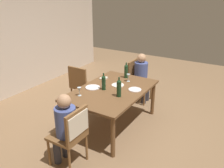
{
  "coord_description": "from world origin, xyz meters",
  "views": [
    {
      "loc": [
        -3.3,
        -2.01,
        2.4
      ],
      "look_at": [
        0.0,
        0.0,
        0.83
      ],
      "focal_mm": 37.97,
      "sensor_mm": 36.0,
      "label": 1
    }
  ],
  "objects_px": {
    "wine_glass_near_left": "(128,76)",
    "chair_left_end": "(73,130)",
    "dining_table": "(112,93)",
    "person_woman_host": "(142,74)",
    "wine_bottle_dark_red": "(119,88)",
    "wine_bottle_tall_green": "(104,82)",
    "dinner_plate_guest_left": "(118,85)",
    "dinner_plate_host": "(135,90)",
    "wine_bottle_short_olive": "(126,71)",
    "person_man_bearded": "(65,124)",
    "chair_right_end": "(137,78)",
    "chair_far_right": "(81,84)",
    "dinner_plate_guest_right": "(93,87)",
    "wine_glass_centre": "(79,90)"
  },
  "relations": [
    {
      "from": "wine_glass_near_left",
      "to": "chair_left_end",
      "type": "bearing_deg",
      "value": -178.21
    },
    {
      "from": "dining_table",
      "to": "person_woman_host",
      "type": "relative_size",
      "value": 1.54
    },
    {
      "from": "person_woman_host",
      "to": "wine_bottle_dark_red",
      "type": "relative_size",
      "value": 3.23
    },
    {
      "from": "wine_bottle_tall_green",
      "to": "dinner_plate_guest_left",
      "type": "relative_size",
      "value": 1.33
    },
    {
      "from": "wine_bottle_dark_red",
      "to": "dinner_plate_host",
      "type": "height_order",
      "value": "wine_bottle_dark_red"
    },
    {
      "from": "wine_bottle_short_olive",
      "to": "dinner_plate_guest_left",
      "type": "distance_m",
      "value": 0.47
    },
    {
      "from": "dining_table",
      "to": "person_woman_host",
      "type": "bearing_deg",
      "value": -1.19
    },
    {
      "from": "wine_bottle_dark_red",
      "to": "wine_bottle_short_olive",
      "type": "bearing_deg",
      "value": 20.67
    },
    {
      "from": "person_man_bearded",
      "to": "chair_right_end",
      "type": "bearing_deg",
      "value": 1.44
    },
    {
      "from": "person_woman_host",
      "to": "wine_bottle_tall_green",
      "type": "height_order",
      "value": "person_woman_host"
    },
    {
      "from": "chair_left_end",
      "to": "wine_glass_near_left",
      "type": "relative_size",
      "value": 6.17
    },
    {
      "from": "dinner_plate_guest_left",
      "to": "person_man_bearded",
      "type": "bearing_deg",
      "value": 178.94
    },
    {
      "from": "dinner_plate_host",
      "to": "dinner_plate_guest_left",
      "type": "xyz_separation_m",
      "value": [
        0.02,
        0.36,
        0.0
      ]
    },
    {
      "from": "wine_glass_near_left",
      "to": "wine_bottle_short_olive",
      "type": "bearing_deg",
      "value": 40.76
    },
    {
      "from": "chair_far_right",
      "to": "dinner_plate_guest_left",
      "type": "xyz_separation_m",
      "value": [
        -0.09,
        -0.94,
        0.2
      ]
    },
    {
      "from": "chair_right_end",
      "to": "wine_bottle_dark_red",
      "type": "xyz_separation_m",
      "value": [
        -1.42,
        -0.34,
        0.35
      ]
    },
    {
      "from": "chair_right_end",
      "to": "wine_bottle_short_olive",
      "type": "relative_size",
      "value": 2.93
    },
    {
      "from": "wine_bottle_tall_green",
      "to": "wine_glass_near_left",
      "type": "bearing_deg",
      "value": -18.16
    },
    {
      "from": "chair_right_end",
      "to": "wine_bottle_tall_green",
      "type": "relative_size",
      "value": 3.0
    },
    {
      "from": "chair_far_right",
      "to": "wine_bottle_dark_red",
      "type": "xyz_separation_m",
      "value": [
        -0.49,
        -1.19,
        0.35
      ]
    },
    {
      "from": "dinner_plate_host",
      "to": "dinner_plate_guest_left",
      "type": "relative_size",
      "value": 0.99
    },
    {
      "from": "chair_right_end",
      "to": "person_man_bearded",
      "type": "xyz_separation_m",
      "value": [
        -2.45,
        -0.06,
        0.11
      ]
    },
    {
      "from": "person_man_bearded",
      "to": "chair_far_right",
      "type": "bearing_deg",
      "value": 30.95
    },
    {
      "from": "wine_bottle_dark_red",
      "to": "wine_glass_near_left",
      "type": "bearing_deg",
      "value": 14.89
    },
    {
      "from": "dining_table",
      "to": "dinner_plate_host",
      "type": "bearing_deg",
      "value": -63.33
    },
    {
      "from": "chair_right_end",
      "to": "chair_far_right",
      "type": "height_order",
      "value": "same"
    },
    {
      "from": "chair_far_right",
      "to": "person_woman_host",
      "type": "xyz_separation_m",
      "value": [
        0.93,
        -0.96,
        0.11
      ]
    },
    {
      "from": "wine_bottle_short_olive",
      "to": "chair_right_end",
      "type": "bearing_deg",
      "value": 2.09
    },
    {
      "from": "wine_bottle_dark_red",
      "to": "wine_bottle_short_olive",
      "type": "height_order",
      "value": "wine_bottle_dark_red"
    },
    {
      "from": "wine_bottle_tall_green",
      "to": "wine_glass_near_left",
      "type": "height_order",
      "value": "wine_bottle_tall_green"
    },
    {
      "from": "wine_bottle_tall_green",
      "to": "wine_bottle_short_olive",
      "type": "xyz_separation_m",
      "value": [
        0.74,
        -0.05,
        0.01
      ]
    },
    {
      "from": "wine_bottle_short_olive",
      "to": "wine_bottle_tall_green",
      "type": "bearing_deg",
      "value": 175.87
    },
    {
      "from": "dinner_plate_guest_right",
      "to": "chair_far_right",
      "type": "bearing_deg",
      "value": 55.31
    },
    {
      "from": "chair_right_end",
      "to": "wine_glass_centre",
      "type": "relative_size",
      "value": 6.17
    },
    {
      "from": "wine_bottle_short_olive",
      "to": "wine_glass_near_left",
      "type": "xyz_separation_m",
      "value": [
        -0.16,
        -0.14,
        -0.04
      ]
    },
    {
      "from": "dinner_plate_guest_right",
      "to": "dining_table",
      "type": "bearing_deg",
      "value": -69.47
    },
    {
      "from": "wine_bottle_short_olive",
      "to": "wine_glass_centre",
      "type": "height_order",
      "value": "wine_bottle_short_olive"
    },
    {
      "from": "person_woman_host",
      "to": "wine_glass_near_left",
      "type": "xyz_separation_m",
      "value": [
        -0.74,
        -0.04,
        0.19
      ]
    },
    {
      "from": "wine_glass_centre",
      "to": "wine_glass_near_left",
      "type": "bearing_deg",
      "value": -21.45
    },
    {
      "from": "wine_glass_centre",
      "to": "dinner_plate_guest_left",
      "type": "xyz_separation_m",
      "value": [
        0.72,
        -0.32,
        -0.1
      ]
    },
    {
      "from": "chair_far_right",
      "to": "dinner_plate_host",
      "type": "distance_m",
      "value": 1.32
    },
    {
      "from": "dinner_plate_host",
      "to": "dinner_plate_guest_right",
      "type": "xyz_separation_m",
      "value": [
        -0.31,
        0.7,
        0.0
      ]
    },
    {
      "from": "dining_table",
      "to": "chair_far_right",
      "type": "xyz_separation_m",
      "value": [
        0.29,
        0.94,
        -0.12
      ]
    },
    {
      "from": "wine_bottle_dark_red",
      "to": "dinner_plate_host",
      "type": "distance_m",
      "value": 0.42
    },
    {
      "from": "dinner_plate_host",
      "to": "dinner_plate_guest_left",
      "type": "distance_m",
      "value": 0.36
    },
    {
      "from": "chair_far_right",
      "to": "wine_glass_centre",
      "type": "xyz_separation_m",
      "value": [
        -0.81,
        -0.61,
        0.3
      ]
    },
    {
      "from": "person_man_bearded",
      "to": "wine_glass_centre",
      "type": "relative_size",
      "value": 7.4
    },
    {
      "from": "wine_bottle_dark_red",
      "to": "dinner_plate_guest_left",
      "type": "distance_m",
      "value": 0.5
    },
    {
      "from": "dining_table",
      "to": "wine_glass_centre",
      "type": "height_order",
      "value": "wine_glass_centre"
    },
    {
      "from": "wine_glass_centre",
      "to": "dinner_plate_guest_left",
      "type": "relative_size",
      "value": 0.65
    }
  ]
}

